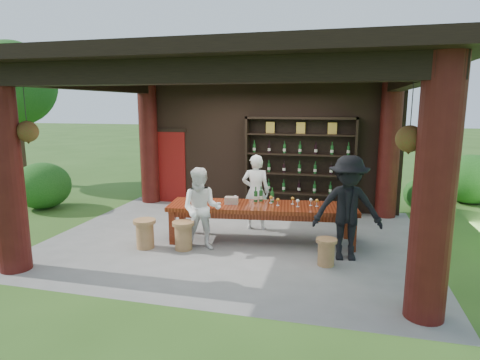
% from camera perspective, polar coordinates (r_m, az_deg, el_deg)
% --- Properties ---
extents(ground, '(90.00, 90.00, 0.00)m').
position_cam_1_polar(ground, '(8.32, -0.68, -8.31)').
color(ground, '#2D5119').
rests_on(ground, ground).
extents(pavilion, '(7.50, 6.00, 3.60)m').
position_cam_1_polar(pavilion, '(8.30, -0.04, 6.70)').
color(pavilion, slate).
rests_on(pavilion, ground).
extents(wine_shelf, '(2.75, 0.42, 2.42)m').
position_cam_1_polar(wine_shelf, '(10.21, 8.47, 2.13)').
color(wine_shelf, black).
rests_on(wine_shelf, ground).
extents(tasting_table, '(3.78, 1.42, 0.75)m').
position_cam_1_polar(tasting_table, '(8.00, 3.12, -4.33)').
color(tasting_table, '#521B0B').
rests_on(tasting_table, ground).
extents(stool_near_left, '(0.41, 0.41, 0.54)m').
position_cam_1_polar(stool_near_left, '(7.70, -8.05, -7.72)').
color(stool_near_left, olive).
rests_on(stool_near_left, ground).
extents(stool_near_right, '(0.36, 0.36, 0.47)m').
position_cam_1_polar(stool_near_right, '(7.07, 12.16, -9.89)').
color(stool_near_right, olive).
rests_on(stool_near_right, ground).
extents(stool_far_left, '(0.42, 0.42, 0.56)m').
position_cam_1_polar(stool_far_left, '(7.91, -13.36, -7.34)').
color(stool_far_left, olive).
rests_on(stool_far_left, ground).
extents(host, '(0.65, 0.48, 1.65)m').
position_cam_1_polar(host, '(8.74, 2.25, -1.74)').
color(host, white).
rests_on(host, ground).
extents(guest_woman, '(0.85, 0.71, 1.56)m').
position_cam_1_polar(guest_woman, '(7.55, -5.49, -4.14)').
color(guest_woman, white).
rests_on(guest_woman, ground).
extents(guest_man, '(1.27, 0.83, 1.85)m').
position_cam_1_polar(guest_man, '(7.24, 15.06, -3.90)').
color(guest_man, black).
rests_on(guest_man, ground).
extents(table_bottles, '(0.41, 0.15, 0.31)m').
position_cam_1_polar(table_bottles, '(8.19, 3.28, -2.04)').
color(table_bottles, '#194C1E').
rests_on(table_bottles, tasting_table).
extents(table_glasses, '(1.69, 0.25, 0.15)m').
position_cam_1_polar(table_glasses, '(7.99, 6.52, -3.00)').
color(table_glasses, silver).
rests_on(table_glasses, tasting_table).
extents(napkin_basket, '(0.28, 0.21, 0.14)m').
position_cam_1_polar(napkin_basket, '(8.02, -1.23, -2.91)').
color(napkin_basket, '#BF6672').
rests_on(napkin_basket, tasting_table).
extents(shrubs, '(13.75, 9.34, 1.36)m').
position_cam_1_polar(shrubs, '(8.84, 19.27, -4.18)').
color(shrubs, '#194C14').
rests_on(shrubs, ground).
extents(trees, '(21.07, 9.05, 4.80)m').
position_cam_1_polar(trees, '(9.29, 23.71, 13.88)').
color(trees, '#3F2819').
rests_on(trees, ground).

